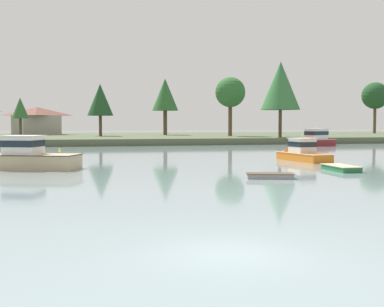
{
  "coord_description": "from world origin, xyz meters",
  "views": [
    {
      "loc": [
        -4.28,
        -13.63,
        3.71
      ],
      "look_at": [
        6.68,
        33.53,
        0.78
      ],
      "focal_mm": 47.48,
      "sensor_mm": 36.0,
      "label": 1
    }
  ],
  "objects_px": {
    "cruiser_sand": "(16,162)",
    "mooring_buoy_yellow": "(60,149)",
    "dinghy_grey": "(270,177)",
    "dinghy_green": "(341,169)",
    "cruiser_maroon": "(317,141)",
    "cruiser_orange": "(299,155)"
  },
  "relations": [
    {
      "from": "cruiser_sand",
      "to": "cruiser_orange",
      "type": "xyz_separation_m",
      "value": [
        26.36,
        3.54,
        -0.07
      ]
    },
    {
      "from": "cruiser_maroon",
      "to": "mooring_buoy_yellow",
      "type": "relative_size",
      "value": 21.94
    },
    {
      "from": "mooring_buoy_yellow",
      "to": "cruiser_sand",
      "type": "bearing_deg",
      "value": -95.3
    },
    {
      "from": "dinghy_green",
      "to": "cruiser_maroon",
      "type": "height_order",
      "value": "cruiser_maroon"
    },
    {
      "from": "dinghy_grey",
      "to": "mooring_buoy_yellow",
      "type": "distance_m",
      "value": 42.69
    },
    {
      "from": "cruiser_sand",
      "to": "dinghy_green",
      "type": "distance_m",
      "value": 25.86
    },
    {
      "from": "cruiser_maroon",
      "to": "cruiser_sand",
      "type": "bearing_deg",
      "value": -143.1
    },
    {
      "from": "dinghy_green",
      "to": "dinghy_grey",
      "type": "bearing_deg",
      "value": -152.49
    },
    {
      "from": "cruiser_sand",
      "to": "cruiser_orange",
      "type": "distance_m",
      "value": 26.6
    },
    {
      "from": "cruiser_sand",
      "to": "cruiser_maroon",
      "type": "height_order",
      "value": "cruiser_sand"
    },
    {
      "from": "cruiser_orange",
      "to": "dinghy_grey",
      "type": "bearing_deg",
      "value": -121.35
    },
    {
      "from": "dinghy_green",
      "to": "mooring_buoy_yellow",
      "type": "relative_size",
      "value": 9.04
    },
    {
      "from": "cruiser_orange",
      "to": "dinghy_grey",
      "type": "xyz_separation_m",
      "value": [
        -9.0,
        -14.77,
        -0.38
      ]
    },
    {
      "from": "cruiser_maroon",
      "to": "dinghy_green",
      "type": "bearing_deg",
      "value": -114.58
    },
    {
      "from": "cruiser_orange",
      "to": "mooring_buoy_yellow",
      "type": "xyz_separation_m",
      "value": [
        -23.69,
        25.31,
        -0.43
      ]
    },
    {
      "from": "dinghy_green",
      "to": "cruiser_orange",
      "type": "height_order",
      "value": "cruiser_orange"
    },
    {
      "from": "cruiser_sand",
      "to": "mooring_buoy_yellow",
      "type": "distance_m",
      "value": 28.98
    },
    {
      "from": "dinghy_grey",
      "to": "cruiser_orange",
      "type": "bearing_deg",
      "value": 58.65
    },
    {
      "from": "mooring_buoy_yellow",
      "to": "cruiser_maroon",
      "type": "bearing_deg",
      "value": 4.77
    },
    {
      "from": "cruiser_sand",
      "to": "dinghy_grey",
      "type": "distance_m",
      "value": 20.69
    },
    {
      "from": "cruiser_sand",
      "to": "cruiser_maroon",
      "type": "xyz_separation_m",
      "value": [
        42.88,
        32.2,
        0.13
      ]
    },
    {
      "from": "dinghy_green",
      "to": "mooring_buoy_yellow",
      "type": "distance_m",
      "value": 42.43
    }
  ]
}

